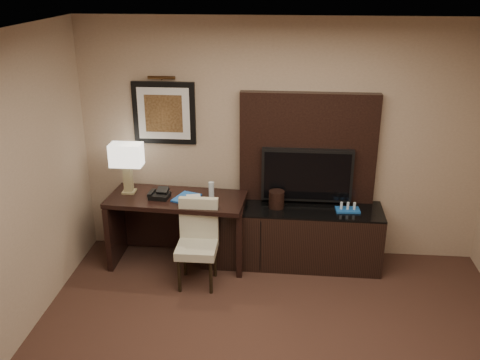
# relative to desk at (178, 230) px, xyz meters

# --- Properties ---
(ceiling) EXTENTS (4.50, 5.00, 0.01)m
(ceiling) POSITION_rel_desk_xyz_m (1.12, -2.10, 2.30)
(ceiling) COLOR silver
(ceiling) RESTS_ON wall_back
(wall_back) EXTENTS (4.50, 0.01, 2.70)m
(wall_back) POSITION_rel_desk_xyz_m (1.12, 0.40, 0.95)
(wall_back) COLOR tan
(wall_back) RESTS_ON floor
(desk) EXTENTS (1.54, 0.74, 0.80)m
(desk) POSITION_rel_desk_xyz_m (0.00, 0.00, 0.00)
(desk) COLOR black
(desk) RESTS_ON floor
(credenza) EXTENTS (1.99, 0.58, 0.68)m
(credenza) POSITION_rel_desk_xyz_m (1.27, 0.10, -0.06)
(credenza) COLOR black
(credenza) RESTS_ON floor
(tv_wall_panel) EXTENTS (1.50, 0.12, 1.30)m
(tv_wall_panel) POSITION_rel_desk_xyz_m (1.42, 0.34, 0.87)
(tv_wall_panel) COLOR black
(tv_wall_panel) RESTS_ON wall_back
(tv) EXTENTS (1.00, 0.08, 0.60)m
(tv) POSITION_rel_desk_xyz_m (1.42, 0.24, 0.62)
(tv) COLOR black
(tv) RESTS_ON tv_wall_panel
(artwork) EXTENTS (0.70, 0.04, 0.70)m
(artwork) POSITION_rel_desk_xyz_m (-0.18, 0.38, 1.25)
(artwork) COLOR black
(artwork) RESTS_ON wall_back
(picture_light) EXTENTS (0.04, 0.04, 0.30)m
(picture_light) POSITION_rel_desk_xyz_m (-0.18, 0.34, 1.65)
(picture_light) COLOR #402914
(picture_light) RESTS_ON wall_back
(desk_chair) EXTENTS (0.41, 0.48, 0.86)m
(desk_chair) POSITION_rel_desk_xyz_m (0.29, -0.45, 0.03)
(desk_chair) COLOR beige
(desk_chair) RESTS_ON floor
(table_lamp) EXTENTS (0.37, 0.25, 0.55)m
(table_lamp) POSITION_rel_desk_xyz_m (-0.56, 0.09, 0.68)
(table_lamp) COLOR tan
(table_lamp) RESTS_ON desk
(desk_phone) EXTENTS (0.22, 0.21, 0.10)m
(desk_phone) POSITION_rel_desk_xyz_m (-0.18, -0.03, 0.45)
(desk_phone) COLOR black
(desk_phone) RESTS_ON desk
(blue_folder) EXTENTS (0.31, 0.36, 0.02)m
(blue_folder) POSITION_rel_desk_xyz_m (0.12, -0.03, 0.41)
(blue_folder) COLOR blue
(blue_folder) RESTS_ON desk
(book) EXTENTS (0.15, 0.06, 0.21)m
(book) POSITION_rel_desk_xyz_m (0.12, -0.06, 0.51)
(book) COLOR #C5B09A
(book) RESTS_ON desk
(water_bottle) EXTENTS (0.07, 0.07, 0.18)m
(water_bottle) POSITION_rel_desk_xyz_m (0.39, 0.02, 0.49)
(water_bottle) COLOR silver
(water_bottle) RESTS_ON desk
(ice_bucket) EXTENTS (0.21, 0.21, 0.19)m
(ice_bucket) POSITION_rel_desk_xyz_m (1.10, 0.09, 0.38)
(ice_bucket) COLOR black
(ice_bucket) RESTS_ON credenza
(minibar_tray) EXTENTS (0.27, 0.17, 0.09)m
(minibar_tray) POSITION_rel_desk_xyz_m (1.87, 0.07, 0.33)
(minibar_tray) COLOR #1953A3
(minibar_tray) RESTS_ON credenza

